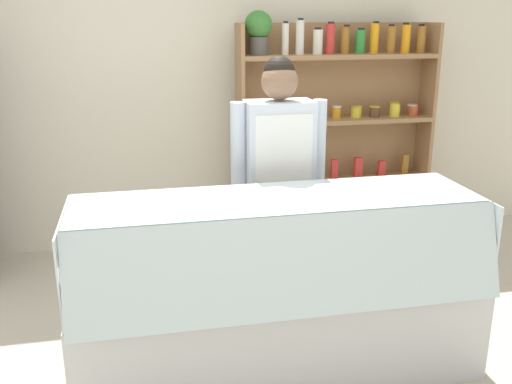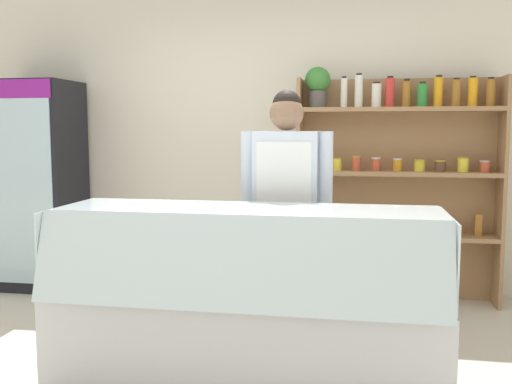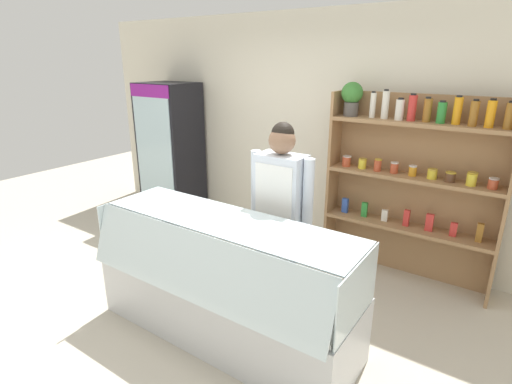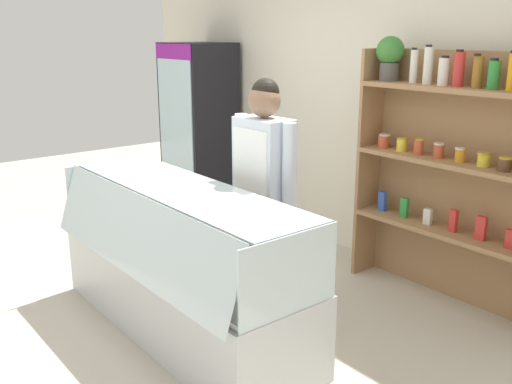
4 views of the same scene
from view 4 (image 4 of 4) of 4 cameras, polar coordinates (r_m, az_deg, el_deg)
name	(u,v)px [view 4 (image 4 of 4)]	position (r m, az deg, el deg)	size (l,w,h in m)	color
ground_plane	(177,313)	(4.32, -7.91, -11.93)	(12.00, 12.00, 0.00)	beige
back_wall	(366,107)	(5.18, 10.99, 8.32)	(6.80, 0.10, 2.70)	silver
drinks_fridge	(199,128)	(6.52, -5.73, 6.39)	(0.75, 0.62, 1.88)	black
shelving_unit	(458,161)	(4.36, 19.57, 2.97)	(1.66, 0.29, 1.96)	#9E754C
deli_display_case	(181,287)	(3.99, -7.47, -9.37)	(2.19, 0.78, 1.01)	silver
shop_clerk	(263,179)	(3.96, 0.74, 1.32)	(0.60, 0.25, 1.70)	#383D51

